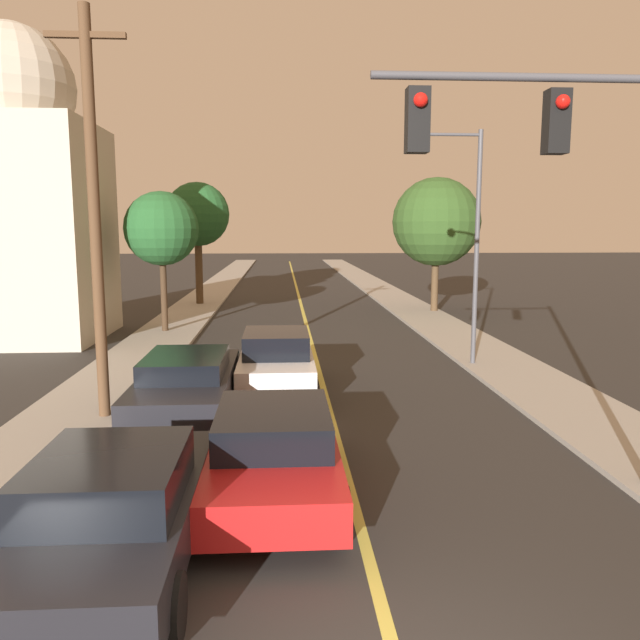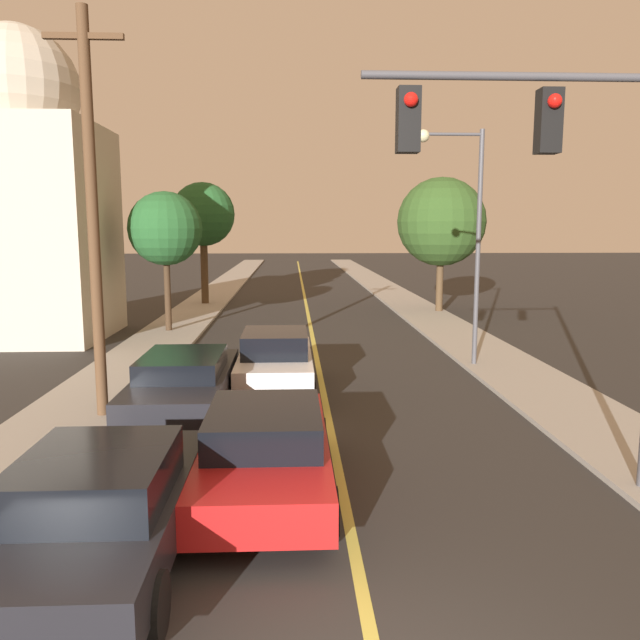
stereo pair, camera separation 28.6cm
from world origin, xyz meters
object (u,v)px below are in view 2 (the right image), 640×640
at_px(utility_pole_left, 92,211).
at_px(traffic_signal_mast, 570,191).
at_px(tree_right_near, 441,222).
at_px(tree_left_far, 203,215).
at_px(car_near_lane_front, 265,448).
at_px(domed_building_left, 24,197).
at_px(car_near_lane_second, 275,361).
at_px(tree_left_near, 165,229).
at_px(streetlamp_right, 463,215).
at_px(car_outer_lane_front, 102,507).
at_px(car_outer_lane_second, 185,384).

bearing_deg(utility_pole_left, traffic_signal_mast, -27.54).
bearing_deg(tree_right_near, tree_left_far, 162.61).
relative_size(car_near_lane_front, domed_building_left, 0.43).
height_order(car_near_lane_second, tree_left_far, tree_left_far).
distance_m(utility_pole_left, tree_left_near, 11.41).
xyz_separation_m(car_near_lane_second, streetlamp_right, (5.40, 2.54, 3.72)).
relative_size(car_outer_lane_front, streetlamp_right, 0.68).
xyz_separation_m(car_near_lane_second, tree_left_far, (-4.26, 18.25, 4.03)).
height_order(utility_pole_left, domed_building_left, domed_building_left).
xyz_separation_m(car_outer_lane_second, utility_pole_left, (-1.81, 0.09, 3.70)).
distance_m(car_outer_lane_second, tree_left_far, 21.04).
height_order(traffic_signal_mast, streetlamp_right, streetlamp_right).
xyz_separation_m(car_outer_lane_front, domed_building_left, (-7.52, 16.61, 4.49)).
relative_size(utility_pole_left, domed_building_left, 0.74).
bearing_deg(car_outer_lane_front, streetlamp_right, 55.95).
xyz_separation_m(tree_left_near, tree_right_near, (12.11, 5.32, 0.33)).
distance_m(car_near_lane_front, car_near_lane_second, 6.20).
distance_m(traffic_signal_mast, tree_left_near, 18.03).
xyz_separation_m(car_near_lane_front, car_outer_lane_front, (-1.90, -2.05, 0.02)).
xyz_separation_m(car_near_lane_front, domed_building_left, (-9.41, 14.57, 4.51)).
bearing_deg(utility_pole_left, tree_left_far, 91.55).
relative_size(car_outer_lane_front, tree_right_near, 0.72).
relative_size(car_near_lane_front, tree_left_near, 0.91).
distance_m(utility_pole_left, tree_right_near, 20.18).
bearing_deg(tree_left_near, tree_right_near, 23.72).
bearing_deg(domed_building_left, tree_left_near, 9.68).
height_order(car_near_lane_front, traffic_signal_mast, traffic_signal_mast).
xyz_separation_m(car_near_lane_second, tree_left_near, (-4.47, 9.21, 3.30)).
bearing_deg(tree_left_far, car_outer_lane_front, -84.91).
bearing_deg(domed_building_left, car_outer_lane_second, -54.72).
relative_size(car_outer_lane_second, utility_pole_left, 0.62).
height_order(traffic_signal_mast, tree_right_near, tree_right_near).
distance_m(car_outer_lane_front, tree_left_near, 17.95).
height_order(traffic_signal_mast, utility_pole_left, utility_pole_left).
relative_size(car_outer_lane_second, tree_left_far, 0.81).
xyz_separation_m(car_outer_lane_front, traffic_signal_mast, (6.38, 1.81, 3.88)).
bearing_deg(tree_left_near, traffic_signal_mast, -60.22).
xyz_separation_m(tree_left_near, tree_left_far, (0.21, 9.05, 0.72)).
distance_m(car_outer_lane_second, domed_building_left, 13.76).
bearing_deg(car_near_lane_front, car_outer_lane_second, 115.67).
relative_size(car_outer_lane_front, tree_left_far, 0.72).
bearing_deg(tree_right_near, car_near_lane_second, -117.74).
relative_size(car_outer_lane_second, streetlamp_right, 0.76).
bearing_deg(domed_building_left, traffic_signal_mast, -46.81).
bearing_deg(car_outer_lane_second, domed_building_left, 125.28).
xyz_separation_m(traffic_signal_mast, domed_building_left, (-13.89, 14.80, 0.60)).
bearing_deg(tree_right_near, streetlamp_right, -100.60).
relative_size(car_near_lane_second, utility_pole_left, 0.54).
bearing_deg(car_outer_lane_second, utility_pole_left, 177.14).
relative_size(car_outer_lane_second, tree_right_near, 0.81).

